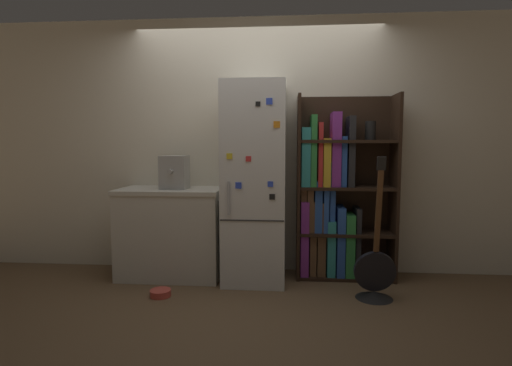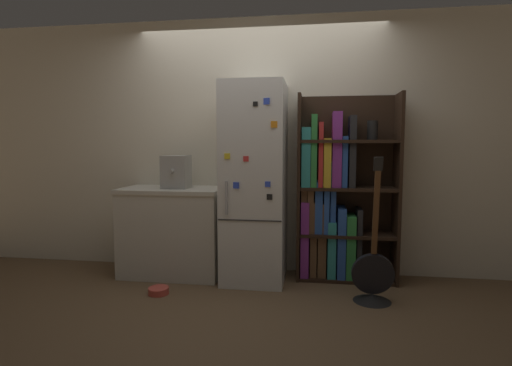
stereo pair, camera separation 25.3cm
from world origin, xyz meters
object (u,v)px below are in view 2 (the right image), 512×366
at_px(espresso_machine, 176,172).
at_px(refrigerator, 255,183).
at_px(guitar, 373,281).
at_px(pet_bowl, 159,290).
at_px(bookshelf, 334,199).

bearing_deg(espresso_machine, refrigerator, -1.49).
bearing_deg(guitar, refrigerator, 158.52).
height_order(refrigerator, pet_bowl, refrigerator).
xyz_separation_m(guitar, pet_bowl, (-1.85, -0.10, -0.14)).
distance_m(bookshelf, pet_bowl, 1.85).
height_order(refrigerator, guitar, refrigerator).
relative_size(espresso_machine, guitar, 0.27).
bearing_deg(pet_bowl, refrigerator, 33.79).
bearing_deg(espresso_machine, pet_bowl, -88.62).
bearing_deg(espresso_machine, bookshelf, 5.10).
distance_m(bookshelf, guitar, 0.89).
bearing_deg(bookshelf, refrigerator, -168.20).
xyz_separation_m(bookshelf, guitar, (0.30, -0.58, -0.61)).
relative_size(guitar, pet_bowl, 6.66).
xyz_separation_m(bookshelf, pet_bowl, (-1.55, -0.68, -0.75)).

